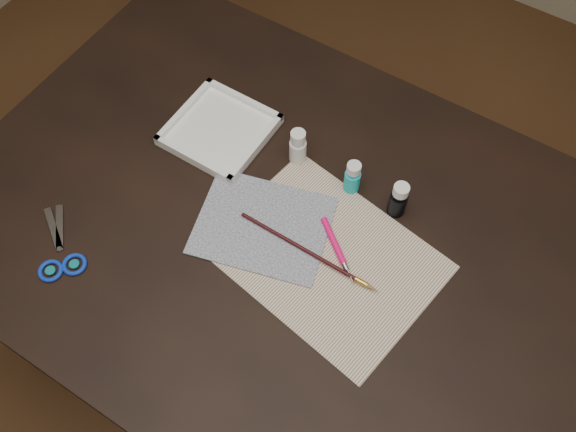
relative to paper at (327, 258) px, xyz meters
The scene contains 11 objects.
ground 0.77m from the paper, behind, with size 3.50×3.50×0.02m, color #422614.
table 0.39m from the paper, behind, with size 1.30×0.90×0.75m, color black.
paper is the anchor object (origin of this frame).
canvas 0.14m from the paper, behind, with size 0.25×0.20×0.00m, color #131A38.
paint_bottle_white 0.23m from the paper, 135.62° to the left, with size 0.03×0.03×0.08m, color white.
paint_bottle_cyan 0.17m from the paper, 103.93° to the left, with size 0.03×0.03×0.08m, color #16C3D1.
paint_bottle_navy 0.17m from the paper, 69.46° to the left, with size 0.03×0.03×0.08m, color black.
paintbrush 0.04m from the paper, 160.20° to the right, with size 0.30×0.01×0.01m, color black, non-canonical shape.
craft_knife 0.02m from the paper, 56.20° to the left, with size 0.15×0.01×0.01m, color #FF0D6B, non-canonical shape.
scissors 0.51m from the paper, 150.89° to the right, with size 0.18×0.09×0.01m, color silver, non-canonical shape.
palette_tray 0.36m from the paper, 158.74° to the left, with size 0.19×0.19×0.02m, color white.
Camera 1 is at (0.32, -0.50, 1.81)m, focal length 40.00 mm.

